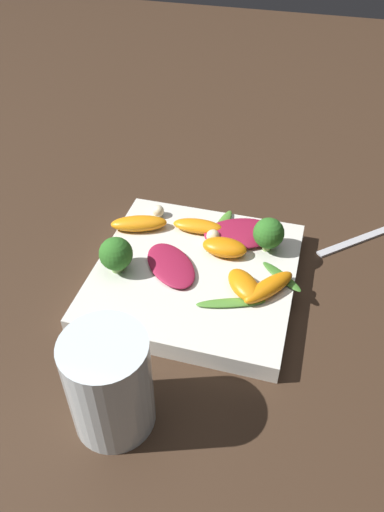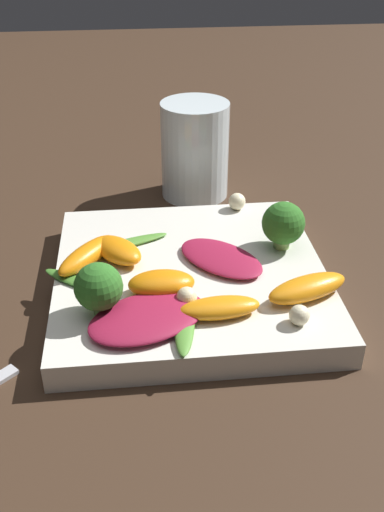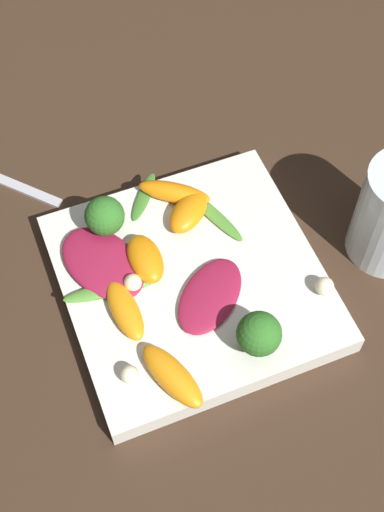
{
  "view_description": "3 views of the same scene",
  "coord_description": "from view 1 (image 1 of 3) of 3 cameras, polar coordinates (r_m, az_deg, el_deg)",
  "views": [
    {
      "loc": [
        -0.12,
        0.44,
        0.45
      ],
      "look_at": [
        0.0,
        -0.0,
        0.04
      ],
      "focal_mm": 35.0,
      "sensor_mm": 36.0,
      "label": 1
    },
    {
      "loc": [
        -0.05,
        -0.46,
        0.33
      ],
      "look_at": [
        0.0,
        0.0,
        0.04
      ],
      "focal_mm": 42.0,
      "sensor_mm": 36.0,
      "label": 2
    },
    {
      "loc": [
        0.33,
        -0.13,
        0.63
      ],
      "look_at": [
        -0.01,
        0.0,
        0.04
      ],
      "focal_mm": 50.0,
      "sensor_mm": 36.0,
      "label": 3
    }
  ],
  "objects": [
    {
      "name": "fork",
      "position": [
        0.77,
        20.8,
        2.72
      ],
      "size": [
        0.14,
        0.13,
        0.01
      ],
      "color": "#B2B2B7",
      "rests_on": "ground_plane"
    },
    {
      "name": "macadamia_nut_1",
      "position": [
        0.56,
        -8.88,
        -7.07
      ],
      "size": [
        0.02,
        0.02,
        0.02
      ],
      "color": "beige",
      "rests_on": "plate"
    },
    {
      "name": "drinking_glass",
      "position": [
        0.48,
        -9.41,
        -14.22
      ],
      "size": [
        0.08,
        0.08,
        0.11
      ],
      "color": "silver",
      "rests_on": "ground_plane"
    },
    {
      "name": "radicchio_leaf_1",
      "position": [
        0.67,
        5.61,
        2.61
      ],
      "size": [
        0.12,
        0.1,
        0.01
      ],
      "color": "maroon",
      "rests_on": "plate"
    },
    {
      "name": "ground_plane",
      "position": [
        0.64,
        0.35,
        -3.06
      ],
      "size": [
        2.4,
        2.4,
        0.0
      ],
      "primitive_type": "plane",
      "color": "#382619"
    },
    {
      "name": "macadamia_nut_0",
      "position": [
        0.66,
        2.41,
        2.3
      ],
      "size": [
        0.02,
        0.02,
        0.02
      ],
      "color": "beige",
      "rests_on": "plate"
    },
    {
      "name": "orange_segment_1",
      "position": [
        0.69,
        -6.09,
        3.73
      ],
      "size": [
        0.08,
        0.05,
        0.02
      ],
      "color": "orange",
      "rests_on": "plate"
    },
    {
      "name": "orange_segment_4",
      "position": [
        0.64,
        3.74,
        1.0
      ],
      "size": [
        0.06,
        0.03,
        0.02
      ],
      "color": "orange",
      "rests_on": "plate"
    },
    {
      "name": "arugula_sprig_0",
      "position": [
        0.68,
        3.13,
        2.96
      ],
      "size": [
        0.03,
        0.1,
        0.01
      ],
      "color": "#518E33",
      "rests_on": "plate"
    },
    {
      "name": "arugula_sprig_1",
      "position": [
        0.62,
        10.19,
        -2.31
      ],
      "size": [
        0.06,
        0.05,
        0.0
      ],
      "color": "#3D7528",
      "rests_on": "plate"
    },
    {
      "name": "orange_segment_2",
      "position": [
        0.68,
        0.66,
        3.45
      ],
      "size": [
        0.07,
        0.03,
        0.02
      ],
      "color": "orange",
      "rests_on": "plate"
    },
    {
      "name": "broccoli_floret_0",
      "position": [
        0.65,
        8.75,
        2.56
      ],
      "size": [
        0.04,
        0.04,
        0.05
      ],
      "color": "#7A9E51",
      "rests_on": "plate"
    },
    {
      "name": "radicchio_leaf_0",
      "position": [
        0.63,
        -2.44,
        -1.04
      ],
      "size": [
        0.1,
        0.1,
        0.01
      ],
      "color": "maroon",
      "rests_on": "plate"
    },
    {
      "name": "plate",
      "position": [
        0.64,
        0.35,
        -2.26
      ],
      "size": [
        0.25,
        0.25,
        0.03
      ],
      "color": "silver",
      "rests_on": "ground_plane"
    },
    {
      "name": "arugula_sprig_2",
      "position": [
        0.58,
        4.47,
        -5.35
      ],
      "size": [
        0.08,
        0.04,
        0.0
      ],
      "color": "#518E33",
      "rests_on": "plate"
    },
    {
      "name": "orange_segment_0",
      "position": [
        0.6,
        5.98,
        -3.34
      ],
      "size": [
        0.06,
        0.06,
        0.02
      ],
      "color": "orange",
      "rests_on": "plate"
    },
    {
      "name": "macadamia_nut_2",
      "position": [
        0.71,
        -3.89,
        5.15
      ],
      "size": [
        0.02,
        0.02,
        0.02
      ],
      "color": "beige",
      "rests_on": "plate"
    },
    {
      "name": "orange_segment_3",
      "position": [
        0.6,
        8.75,
        -3.54
      ],
      "size": [
        0.06,
        0.08,
        0.02
      ],
      "color": "orange",
      "rests_on": "plate"
    },
    {
      "name": "broccoli_floret_1",
      "position": [
        0.62,
        -8.69,
        0.2
      ],
      "size": [
        0.04,
        0.04,
        0.05
      ],
      "color": "#84AD5B",
      "rests_on": "plate"
    }
  ]
}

